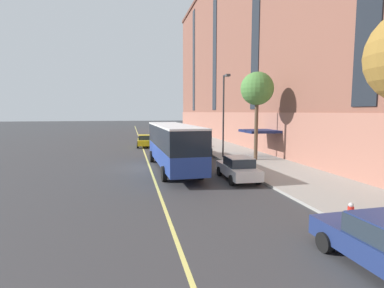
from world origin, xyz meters
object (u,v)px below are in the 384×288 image
city_bus (173,144)px  street_tree_mid_block (257,89)px  street_lamp (224,108)px  parked_car_white_4 (238,168)px  parked_car_darkgray_2 (178,137)px  taxi_cab (145,141)px  parked_car_navy_1 (172,134)px  parked_car_darkgray_5 (187,141)px  parked_car_black_0 (198,148)px  fire_hydrant (351,212)px  parked_car_green_6 (166,131)px  parked_car_navy_7 (384,244)px

city_bus → street_tree_mid_block: street_tree_mid_block is taller
street_tree_mid_block → street_lamp: (-2.50, 1.70, -1.64)m
parked_car_white_4 → street_lamp: street_lamp is taller
parked_car_darkgray_2 → taxi_cab: same height
parked_car_navy_1 → parked_car_white_4: (0.13, -31.02, 0.00)m
city_bus → parked_car_darkgray_5: (3.80, 14.44, -1.26)m
parked_car_white_4 → street_lamp: size_ratio=0.60×
parked_car_darkgray_5 → street_lamp: bearing=-80.5°
city_bus → parked_car_black_0: city_bus is taller
parked_car_navy_1 → fire_hydrant: parked_car_navy_1 is taller
parked_car_black_0 → parked_car_darkgray_5: size_ratio=0.99×
parked_car_black_0 → fire_hydrant: 19.77m
city_bus → parked_car_green_6: city_bus is taller
parked_car_green_6 → fire_hydrant: (1.71, -47.17, -0.29)m
parked_car_darkgray_5 → street_tree_mid_block: street_tree_mid_block is taller
street_tree_mid_block → parked_car_green_6: bearing=97.7°
city_bus → parked_car_black_0: (3.66, 7.22, -1.26)m
parked_car_green_6 → street_lamp: street_lamp is taller
city_bus → parked_car_navy_1: 27.09m
taxi_cab → fire_hydrant: size_ratio=5.93×
street_lamp → parked_car_navy_1: bearing=94.9°
taxi_cab → parked_car_darkgray_2: bearing=43.0°
city_bus → parked_car_white_4: city_bus is taller
fire_hydrant → parked_car_navy_7: bearing=-116.9°
parked_car_black_0 → fire_hydrant: (1.72, -19.70, -0.29)m
parked_car_white_4 → parked_car_navy_7: size_ratio=1.07×
parked_car_navy_1 → street_tree_mid_block: 25.13m
parked_car_green_6 → taxi_cab: same height
parked_car_darkgray_5 → street_tree_mid_block: 13.66m
parked_car_navy_1 → city_bus: bearing=-97.6°
parked_car_green_6 → street_tree_mid_block: (4.31, -31.95, 5.67)m
parked_car_black_0 → parked_car_darkgray_5: same height
parked_car_navy_1 → taxi_cab: size_ratio=1.10×
taxi_cab → street_lamp: 13.90m
parked_car_darkgray_2 → street_tree_mid_block: street_tree_mid_block is taller
parked_car_navy_1 → taxi_cab: bearing=-114.2°
parked_car_green_6 → fire_hydrant: 47.20m
parked_car_black_0 → parked_car_white_4: (0.04, -11.41, -0.00)m
parked_car_darkgray_2 → fire_hydrant: size_ratio=6.03×
parked_car_green_6 → parked_car_navy_7: bearing=-90.0°
parked_car_black_0 → taxi_cab: size_ratio=1.09×
parked_car_darkgray_5 → fire_hydrant: bearing=-86.7°
parked_car_navy_1 → street_lamp: bearing=-85.1°
parked_car_darkgray_2 → fire_hydrant: (1.73, -32.99, -0.29)m
parked_car_darkgray_5 → fire_hydrant: (1.57, -26.92, -0.29)m
parked_car_navy_7 → street_lamp: street_lamp is taller
parked_car_green_6 → parked_car_navy_7: (0.03, -50.47, -0.00)m
parked_car_black_0 → parked_car_white_4: same height
parked_car_navy_1 → taxi_cab: same height
parked_car_darkgray_5 → taxi_cab: bearing=164.7°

